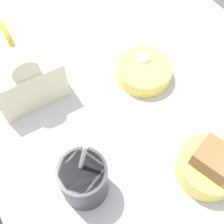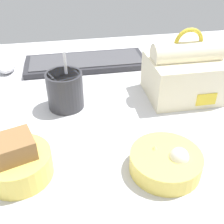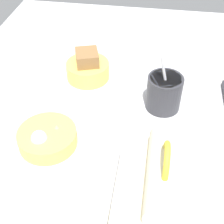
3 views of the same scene
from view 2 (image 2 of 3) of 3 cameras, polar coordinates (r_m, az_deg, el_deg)
name	(u,v)px [view 2 (image 2 of 3)]	position (r cm, az deg, el deg)	size (l,w,h in cm)	color
desk_surface	(106,120)	(69.12, -1.14, -1.65)	(140.00, 110.00, 2.00)	silver
keyboard	(86,62)	(94.25, -5.29, 10.05)	(39.25, 14.83, 2.10)	#2D2D33
lunch_bag	(184,73)	(76.59, 14.38, 7.64)	(18.59, 15.89, 18.54)	#EFE5C1
soup_cup	(65,90)	(70.88, -9.52, 4.53)	(9.04, 9.04, 15.65)	#333338
bento_bowl_sandwich	(17,162)	(54.76, -18.65, -9.58)	(12.48, 12.48, 8.72)	#EFD65B
bento_bowl_snacks	(166,161)	(54.70, 10.82, -9.77)	(13.64, 13.64, 5.70)	#EFD65B
computer_mouse	(7,66)	(95.77, -20.62, 8.66)	(5.34, 8.74, 3.00)	silver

